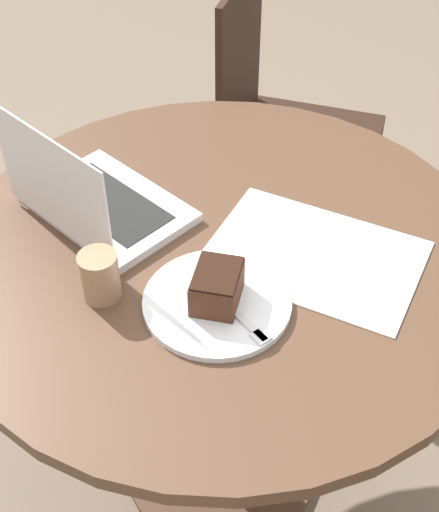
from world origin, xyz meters
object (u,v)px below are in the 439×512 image
object	(u,v)px
chair	(281,132)
plate	(217,302)
laptop	(94,201)
coffee_glass	(100,276)

from	to	relation	value
chair	plate	world-z (taller)	chair
chair	plate	xyz separation A→B (m)	(0.03, 0.97, 0.28)
plate	laptop	bearing A→B (deg)	-35.77
coffee_glass	laptop	distance (m)	0.21
plate	coffee_glass	bearing A→B (deg)	1.75
chair	coffee_glass	xyz separation A→B (m)	(0.23, 0.97, 0.32)
laptop	coffee_glass	bearing A→B (deg)	-35.98
laptop	plate	bearing A→B (deg)	-0.73
plate	coffee_glass	xyz separation A→B (m)	(0.20, 0.01, 0.04)
chair	laptop	distance (m)	0.89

